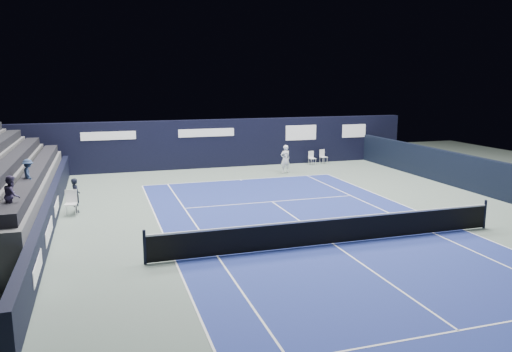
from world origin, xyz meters
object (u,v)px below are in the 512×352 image
at_px(folding_chair_back_b, 323,155).
at_px(line_judge_chair, 71,201).
at_px(tennis_net, 333,230).
at_px(folding_chair_back_a, 311,156).
at_px(tennis_player, 285,159).

bearing_deg(folding_chair_back_b, line_judge_chair, -162.73).
height_order(line_judge_chair, tennis_net, tennis_net).
bearing_deg(folding_chair_back_a, tennis_net, -118.34).
bearing_deg(tennis_net, tennis_player, 76.25).
bearing_deg(tennis_player, folding_chair_back_b, 34.86).
height_order(folding_chair_back_b, tennis_player, tennis_player).
relative_size(line_judge_chair, tennis_player, 0.62).
relative_size(folding_chair_back_a, tennis_player, 0.52).
xyz_separation_m(folding_chair_back_a, folding_chair_back_b, (0.92, 0.16, -0.06)).
bearing_deg(folding_chair_back_a, tennis_player, -146.25).
bearing_deg(folding_chair_back_b, tennis_net, -126.19).
bearing_deg(folding_chair_back_b, tennis_player, -157.49).
distance_m(folding_chair_back_a, tennis_player, 3.73).
relative_size(folding_chair_back_a, tennis_net, 0.07).
relative_size(folding_chair_back_a, folding_chair_back_b, 0.95).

